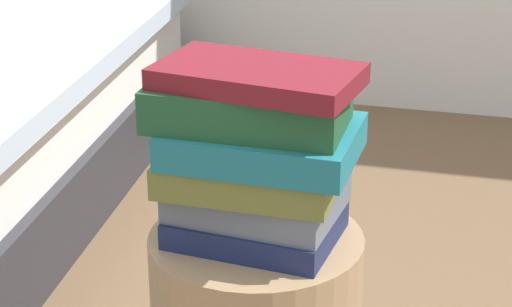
% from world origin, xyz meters
% --- Properties ---
extents(book_navy, '(0.26, 0.21, 0.04)m').
position_xyz_m(book_navy, '(0.00, -0.00, 0.50)').
color(book_navy, '#19234C').
rests_on(book_navy, side_table).
extents(book_slate, '(0.27, 0.21, 0.05)m').
position_xyz_m(book_slate, '(-0.00, 0.01, 0.54)').
color(book_slate, slate).
rests_on(book_slate, book_navy).
extents(book_olive, '(0.27, 0.20, 0.05)m').
position_xyz_m(book_olive, '(-0.01, 0.00, 0.59)').
color(book_olive, olive).
rests_on(book_olive, book_slate).
extents(book_teal, '(0.29, 0.21, 0.05)m').
position_xyz_m(book_teal, '(0.01, -0.00, 0.64)').
color(book_teal, '#1E727F').
rests_on(book_teal, book_olive).
extents(book_forest, '(0.29, 0.16, 0.06)m').
position_xyz_m(book_forest, '(-0.01, -0.01, 0.69)').
color(book_forest, '#1E512D').
rests_on(book_forest, book_teal).
extents(book_maroon, '(0.31, 0.20, 0.03)m').
position_xyz_m(book_maroon, '(0.01, -0.01, 0.74)').
color(book_maroon, maroon).
rests_on(book_maroon, book_forest).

